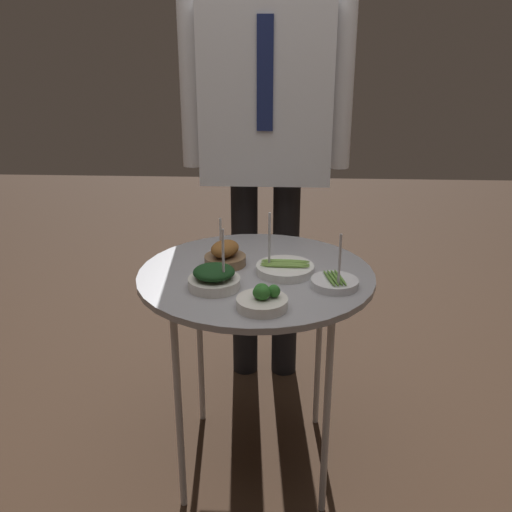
# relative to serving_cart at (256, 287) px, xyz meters

# --- Properties ---
(ground_plane) EXTENTS (8.00, 8.00, 0.00)m
(ground_plane) POSITION_rel_serving_cart_xyz_m (0.00, 0.00, -0.62)
(ground_plane) COLOR black
(serving_cart) EXTENTS (0.68, 0.68, 0.67)m
(serving_cart) POSITION_rel_serving_cart_xyz_m (0.00, 0.00, 0.00)
(serving_cart) COLOR #939399
(serving_cart) RESTS_ON ground_plane
(bowl_spinach_front_right) EXTENTS (0.14, 0.14, 0.18)m
(bowl_spinach_front_right) POSITION_rel_serving_cart_xyz_m (-0.11, -0.11, 0.07)
(bowl_spinach_front_right) COLOR silver
(bowl_spinach_front_right) RESTS_ON serving_cart
(bowl_asparagus_back_right) EXTENTS (0.17, 0.17, 0.18)m
(bowl_asparagus_back_right) POSITION_rel_serving_cart_xyz_m (0.08, 0.00, 0.06)
(bowl_asparagus_back_right) COLOR white
(bowl_asparagus_back_right) RESTS_ON serving_cart
(bowl_broccoli_front_left) EXTENTS (0.13, 0.13, 0.06)m
(bowl_broccoli_front_left) POSITION_rel_serving_cart_xyz_m (0.03, -0.23, 0.07)
(bowl_broccoli_front_left) COLOR silver
(bowl_broccoli_front_left) RESTS_ON serving_cart
(bowl_asparagus_far_rim) EXTENTS (0.13, 0.13, 0.16)m
(bowl_asparagus_far_rim) POSITION_rel_serving_cart_xyz_m (0.22, -0.09, 0.06)
(bowl_asparagus_far_rim) COLOR silver
(bowl_asparagus_far_rim) RESTS_ON serving_cart
(bowl_roast_mid_left) EXTENTS (0.12, 0.12, 0.14)m
(bowl_roast_mid_left) POSITION_rel_serving_cart_xyz_m (-0.09, 0.05, 0.08)
(bowl_roast_mid_left) COLOR brown
(bowl_roast_mid_left) RESTS_ON serving_cart
(waiter_figure) EXTENTS (0.60, 0.23, 1.64)m
(waiter_figure) POSITION_rel_serving_cart_xyz_m (0.01, 0.55, 0.42)
(waiter_figure) COLOR black
(waiter_figure) RESTS_ON ground_plane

